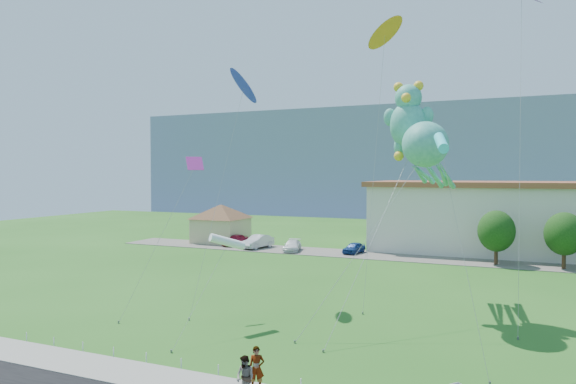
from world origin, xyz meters
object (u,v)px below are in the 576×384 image
at_px(parked_car_red, 235,240).
at_px(teddy_bear_kite, 408,119).
at_px(pavilion, 221,220).
at_px(octopus_kite, 428,157).
at_px(parked_car_silver, 258,242).
at_px(parked_car_white, 292,246).
at_px(pedestrian_left, 257,368).
at_px(parked_car_blue, 354,248).
at_px(pedestrian_right, 245,377).

xyz_separation_m(parked_car_red, teddy_bear_kite, (25.34, -21.91, 12.00)).
height_order(pavilion, octopus_kite, octopus_kite).
bearing_deg(teddy_bear_kite, octopus_kite, -26.20).
bearing_deg(parked_car_silver, parked_car_white, 4.88).
height_order(pavilion, parked_car_red, pavilion).
bearing_deg(pedestrian_left, parked_car_blue, 78.78).
relative_size(parked_car_silver, octopus_kite, 0.33).
bearing_deg(teddy_bear_kite, parked_car_white, 129.52).
distance_m(pavilion, parked_car_white, 12.61).
bearing_deg(parked_car_red, pavilion, 152.08).
bearing_deg(pedestrian_left, teddy_bear_kite, 57.25).
relative_size(parked_car_silver, parked_car_white, 1.10).
relative_size(octopus_kite, teddy_bear_kite, 0.96).
height_order(parked_car_red, parked_car_white, parked_car_red).
bearing_deg(parked_car_white, pedestrian_left, -83.37).
xyz_separation_m(parked_car_silver, parked_car_white, (4.81, -0.54, -0.16)).
bearing_deg(parked_car_white, parked_car_red, 156.70).
bearing_deg(parked_car_silver, parked_car_blue, 13.93).
relative_size(parked_car_silver, parked_car_blue, 1.31).
bearing_deg(parked_car_blue, pedestrian_left, -68.99).
height_order(pavilion, pedestrian_right, pavilion).
bearing_deg(parked_car_red, parked_car_blue, 4.88).
xyz_separation_m(parked_car_silver, octopus_kite, (23.14, -21.74, 9.34)).
relative_size(pedestrian_left, parked_car_silver, 0.38).
bearing_deg(pedestrian_left, parked_car_silver, 95.48).
xyz_separation_m(parked_car_white, parked_car_blue, (7.15, 1.09, -0.01)).
xyz_separation_m(pedestrian_right, teddy_bear_kite, (3.41, 16.91, 11.81)).
height_order(pedestrian_left, parked_car_silver, pedestrian_left).
distance_m(pedestrian_left, pedestrian_right, 0.93).
relative_size(pavilion, pedestrian_left, 5.08).
distance_m(parked_car_red, octopus_kite, 36.28).
bearing_deg(parked_car_blue, pavilion, -176.52).
bearing_deg(parked_car_silver, octopus_kite, -31.91).
relative_size(pedestrian_right, parked_car_red, 0.41).
xyz_separation_m(pedestrian_right, parked_car_white, (-13.50, 37.41, -0.27)).
xyz_separation_m(parked_car_blue, octopus_kite, (11.18, -22.28, 9.50)).
bearing_deg(parked_car_white, octopus_kite, -62.89).
bearing_deg(pavilion, teddy_bear_kite, -40.11).
bearing_deg(parked_car_red, teddy_bear_kite, -34.76).
xyz_separation_m(pedestrian_left, octopus_kite, (4.78, 15.29, 9.18)).
xyz_separation_m(pavilion, pedestrian_left, (25.37, -40.19, -2.02)).
xyz_separation_m(pavilion, pedestrian_right, (25.32, -41.12, -2.07)).
distance_m(parked_car_silver, teddy_bear_kite, 32.50).
bearing_deg(octopus_kite, parked_car_red, 139.80).
xyz_separation_m(pedestrian_right, octopus_kite, (4.83, 16.21, 9.23)).
relative_size(pedestrian_right, parked_car_silver, 0.36).
relative_size(pedestrian_right, parked_car_blue, 0.47).
xyz_separation_m(parked_car_silver, teddy_bear_kite, (21.71, -21.04, 11.92)).
bearing_deg(parked_car_white, teddy_bear_kite, -64.22).
xyz_separation_m(parked_car_silver, parked_car_blue, (11.95, 0.55, -0.17)).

